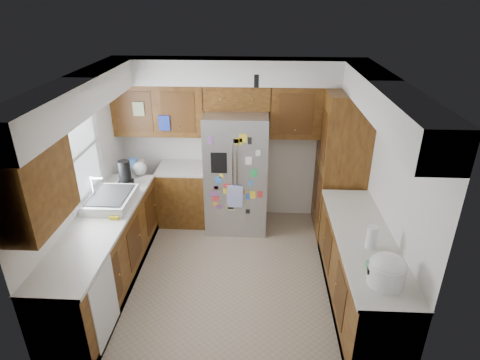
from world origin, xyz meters
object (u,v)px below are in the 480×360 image
object	(u,v)px
pantry	(341,165)
rice_cooker	(387,270)
paper_towel	(372,237)
fridge	(237,172)

from	to	relation	value
pantry	rice_cooker	world-z (taller)	pantry
paper_towel	rice_cooker	bearing A→B (deg)	-90.54
rice_cooker	paper_towel	world-z (taller)	rice_cooker
pantry	rice_cooker	size ratio (longest dim) A/B	6.37
pantry	paper_towel	xyz separation A→B (m)	(0.00, -1.82, -0.03)
fridge	rice_cooker	size ratio (longest dim) A/B	5.33
rice_cooker	paper_towel	xyz separation A→B (m)	(0.01, 0.57, -0.03)
fridge	rice_cooker	world-z (taller)	fridge
fridge	paper_towel	world-z (taller)	fridge
rice_cooker	paper_towel	bearing A→B (deg)	89.46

